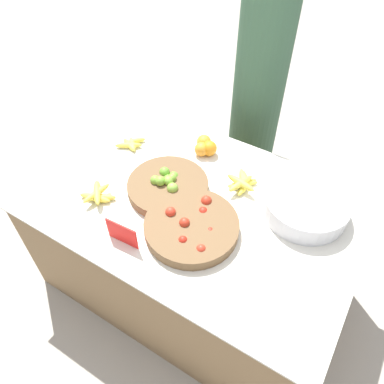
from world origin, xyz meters
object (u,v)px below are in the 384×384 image
(lime_bowl, at_px, (168,186))
(metal_bowl, at_px, (306,205))
(vendor_person, at_px, (257,103))
(tomato_basket, at_px, (192,226))
(price_sign, at_px, (122,234))

(lime_bowl, height_order, metal_bowl, metal_bowl)
(vendor_person, bearing_deg, lime_bowl, -93.86)
(lime_bowl, distance_m, tomato_basket, 0.27)
(metal_bowl, xyz_separation_m, price_sign, (-0.59, -0.55, 0.01))
(price_sign, relative_size, vendor_person, 0.09)
(tomato_basket, relative_size, price_sign, 2.77)
(tomato_basket, relative_size, vendor_person, 0.26)
(tomato_basket, distance_m, vendor_person, 1.03)
(metal_bowl, bearing_deg, lime_bowl, -161.34)
(lime_bowl, xyz_separation_m, metal_bowl, (0.60, 0.20, 0.02))
(price_sign, distance_m, vendor_person, 1.22)
(lime_bowl, relative_size, tomato_basket, 0.94)
(lime_bowl, bearing_deg, metal_bowl, 18.66)
(lime_bowl, bearing_deg, vendor_person, 86.14)
(price_sign, bearing_deg, vendor_person, 84.56)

